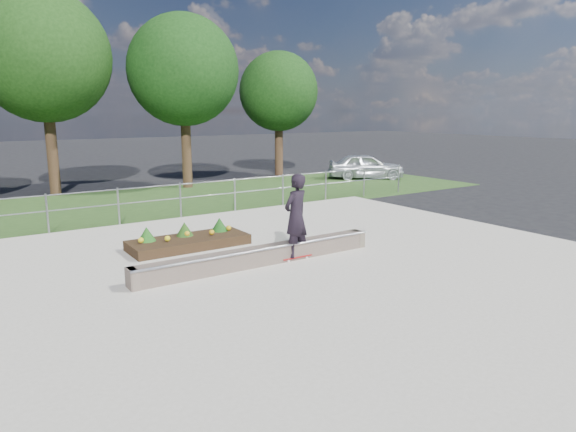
% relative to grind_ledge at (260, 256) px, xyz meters
% --- Properties ---
extents(ground, '(120.00, 120.00, 0.00)m').
position_rel_grind_ledge_xyz_m(ground, '(0.55, -1.51, -0.26)').
color(ground, black).
rests_on(ground, ground).
extents(grass_verge, '(30.00, 8.00, 0.02)m').
position_rel_grind_ledge_xyz_m(grass_verge, '(0.55, 9.49, -0.25)').
color(grass_verge, '#28461C').
rests_on(grass_verge, ground).
extents(concrete_slab, '(15.00, 15.00, 0.06)m').
position_rel_grind_ledge_xyz_m(concrete_slab, '(0.55, -1.51, -0.23)').
color(concrete_slab, '#AFA99B').
rests_on(concrete_slab, ground).
extents(fence, '(20.06, 0.06, 1.20)m').
position_rel_grind_ledge_xyz_m(fence, '(0.55, 5.99, 0.51)').
color(fence, gray).
rests_on(fence, ground).
extents(tree_mid_left, '(5.25, 5.25, 8.25)m').
position_rel_grind_ledge_xyz_m(tree_mid_left, '(-1.95, 13.49, 5.34)').
color(tree_mid_left, '#321F14').
rests_on(tree_mid_left, ground).
extents(tree_mid_right, '(4.90, 4.90, 7.70)m').
position_rel_grind_ledge_xyz_m(tree_mid_right, '(3.55, 12.49, 4.97)').
color(tree_mid_right, '#332114').
rests_on(tree_mid_right, ground).
extents(tree_far_right, '(4.20, 4.20, 6.60)m').
position_rel_grind_ledge_xyz_m(tree_far_right, '(9.55, 13.99, 4.21)').
color(tree_far_right, '#362115').
rests_on(tree_far_right, ground).
extents(grind_ledge, '(6.00, 0.44, 0.43)m').
position_rel_grind_ledge_xyz_m(grind_ledge, '(0.00, 0.00, 0.00)').
color(grind_ledge, brown).
rests_on(grind_ledge, concrete_slab).
extents(planter_bed, '(3.00, 1.20, 0.61)m').
position_rel_grind_ledge_xyz_m(planter_bed, '(-0.74, 2.37, -0.02)').
color(planter_bed, black).
rests_on(planter_bed, concrete_slab).
extents(skateboarder, '(0.82, 0.66, 2.03)m').
position_rel_grind_ledge_xyz_m(skateboarder, '(0.89, -0.13, 0.84)').
color(skateboarder, white).
rests_on(skateboarder, concrete_slab).
extents(parked_car, '(4.13, 3.40, 1.33)m').
position_rel_grind_ledge_xyz_m(parked_car, '(12.52, 10.23, 0.40)').
color(parked_car, silver).
rests_on(parked_car, ground).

